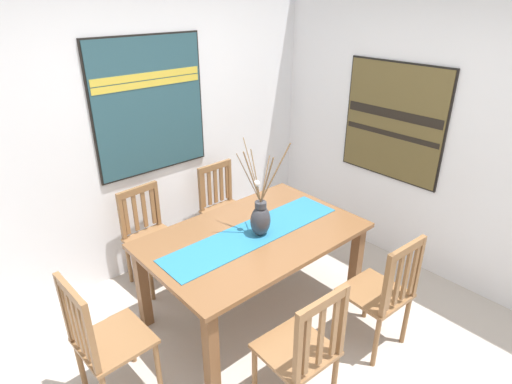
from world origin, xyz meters
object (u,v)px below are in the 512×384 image
Objects in this scene: centerpiece_vase at (260,218)px; chair_1 at (303,350)px; dining_table at (254,244)px; chair_0 at (103,339)px; chair_3 at (383,292)px; chair_4 at (150,235)px; chair_2 at (224,207)px; painting_on_side_wall at (393,122)px; painting_on_back_wall at (150,106)px.

centerpiece_vase is 1.03m from chair_1.
chair_0 is at bearing -178.70° from dining_table.
chair_3 is (0.41, -0.86, -0.40)m from centerpiece_vase.
chair_4 is at bearing 114.24° from centerpiece_vase.
chair_3 is at bearing -0.87° from chair_1.
chair_0 is at bearing -150.57° from chair_2.
painting_on_side_wall is (2.03, -1.05, 0.88)m from chair_4.
chair_4 reaches higher than dining_table.
chair_0 is 1.06× the size of chair_2.
centerpiece_vase is at bearing -0.81° from chair_0.
painting_on_back_wall is at bearing 143.25° from painting_on_side_wall.
dining_table is at bearing 175.84° from painting_on_side_wall.
painting_on_side_wall is (1.76, -1.32, -0.19)m from painting_on_back_wall.
chair_2 is 1.23m from painting_on_back_wall.
dining_table is 0.26m from centerpiece_vase.
chair_2 is 1.81m from painting_on_side_wall.
chair_4 is at bearing 114.70° from chair_3.
painting_on_back_wall is (-0.14, 1.20, 0.90)m from dining_table.
painting_on_side_wall is (1.62, -0.12, 0.71)m from dining_table.
chair_3 is (0.43, -0.91, -0.15)m from dining_table.
painting_on_back_wall is (-0.55, 0.29, 1.06)m from chair_2.
dining_table is 1.42× the size of painting_on_back_wall.
dining_table is 2.30× the size of centerpiece_vase.
painting_on_back_wall is 1.09× the size of painting_on_side_wall.
chair_4 is (-0.85, 1.84, -0.02)m from chair_3.
chair_0 is at bearing -132.38° from painting_on_back_wall.
chair_0 is at bearing 179.19° from centerpiece_vase.
centerpiece_vase is at bearing -111.34° from chair_2.
painting_on_back_wall is at bearing 105.33° from chair_3.
painting_on_back_wall reaches higher than chair_1.
dining_table is at bearing 115.50° from chair_3.
painting_on_side_wall is at bearing -40.23° from chair_2.
painting_on_back_wall is at bearing 83.16° from chair_1.
chair_4 is 2.45m from painting_on_side_wall.
chair_2 is (0.80, 1.81, -0.00)m from chair_1.
chair_1 is (-0.40, -0.90, -0.15)m from dining_table.
chair_1 is 1.06× the size of chair_2.
chair_0 reaches higher than chair_2.
chair_2 is 1.82m from chair_3.
painting_on_back_wall reaches higher than dining_table.
chair_0 is at bearing -131.49° from chair_4.
chair_2 is at bearing 66.20° from chair_1.
chair_0 is 1.00× the size of chair_1.
painting_on_back_wall reaches higher than centerpiece_vase.
dining_table is at bearing -113.80° from chair_2.
chair_1 is 1.01× the size of chair_3.
dining_table is 1.51m from painting_on_back_wall.
chair_1 is 1.98m from chair_2.
chair_2 is at bearing 29.43° from chair_0.
chair_0 is 3.01m from painting_on_side_wall.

